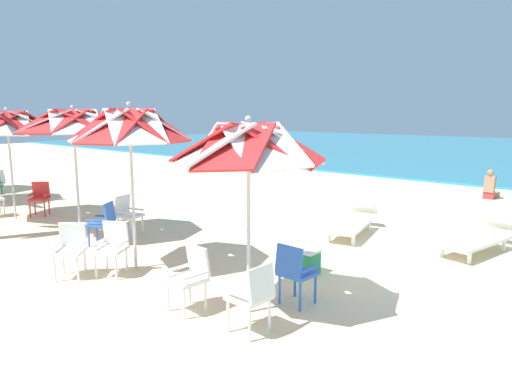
# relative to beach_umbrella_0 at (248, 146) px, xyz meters

# --- Properties ---
(ground_plane) EXTENTS (80.00, 80.00, 0.00)m
(ground_plane) POSITION_rel_beach_umbrella_0_xyz_m (0.91, 3.18, -2.20)
(ground_plane) COLOR beige
(beach_umbrella_0) EXTENTS (1.99, 1.99, 2.58)m
(beach_umbrella_0) POSITION_rel_beach_umbrella_0_xyz_m (0.00, 0.00, 0.00)
(beach_umbrella_0) COLOR silver
(beach_umbrella_0) RESTS_ON ground
(plastic_chair_0) EXTENTS (0.48, 0.45, 0.87)m
(plastic_chair_0) POSITION_rel_beach_umbrella_0_xyz_m (0.44, -0.41, -1.70)
(plastic_chair_0) COLOR white
(plastic_chair_0) RESTS_ON ground
(plastic_chair_1) EXTENTS (0.45, 0.47, 0.87)m
(plastic_chair_1) POSITION_rel_beach_umbrella_0_xyz_m (0.32, 0.58, -1.70)
(plastic_chair_1) COLOR blue
(plastic_chair_1) RESTS_ON ground
(plastic_chair_2) EXTENTS (0.46, 0.49, 0.87)m
(plastic_chair_2) POSITION_rel_beach_umbrella_0_xyz_m (-0.63, -0.46, -1.70)
(plastic_chair_2) COLOR white
(plastic_chair_2) RESTS_ON ground
(beach_umbrella_1) EXTENTS (2.03, 2.03, 2.80)m
(beach_umbrella_1) POSITION_rel_beach_umbrella_0_xyz_m (-2.60, 0.01, 0.19)
(beach_umbrella_1) COLOR silver
(beach_umbrella_1) RESTS_ON ground
(plastic_chair_3) EXTENTS (0.63, 0.63, 0.87)m
(plastic_chair_3) POSITION_rel_beach_umbrella_0_xyz_m (-3.05, -0.89, -1.70)
(plastic_chair_3) COLOR white
(plastic_chair_3) RESTS_ON ground
(plastic_chair_4) EXTENTS (0.61, 0.62, 0.87)m
(plastic_chair_4) POSITION_rel_beach_umbrella_0_xyz_m (-2.63, -0.40, -1.70)
(plastic_chair_4) COLOR white
(plastic_chair_4) RESTS_ON ground
(beach_umbrella_2) EXTENTS (2.37, 2.37, 2.78)m
(beach_umbrella_2) POSITION_rel_beach_umbrella_0_xyz_m (-5.12, 0.33, 0.23)
(beach_umbrella_2) COLOR silver
(beach_umbrella_2) RESTS_ON ground
(plastic_chair_5) EXTENTS (0.63, 0.62, 0.87)m
(plastic_chair_5) POSITION_rel_beach_umbrella_0_xyz_m (-4.25, 0.39, -1.70)
(plastic_chair_5) COLOR blue
(plastic_chair_5) RESTS_ON ground
(plastic_chair_6) EXTENTS (0.57, 0.54, 0.87)m
(plastic_chair_6) POSITION_rel_beach_umbrella_0_xyz_m (-4.52, 1.11, -1.70)
(plastic_chair_6) COLOR white
(plastic_chair_6) RESTS_ON ground
(beach_umbrella_3) EXTENTS (2.50, 2.50, 2.76)m
(beach_umbrella_3) POSITION_rel_beach_umbrella_0_xyz_m (-8.02, 0.13, 0.16)
(beach_umbrella_3) COLOR silver
(beach_umbrella_3) RESTS_ON ground
(plastic_chair_7) EXTENTS (0.63, 0.63, 0.87)m
(plastic_chair_7) POSITION_rel_beach_umbrella_0_xyz_m (-7.94, 0.72, -1.70)
(plastic_chair_7) COLOR red
(plastic_chair_7) RESTS_ON ground
(sun_lounger_1) EXTENTS (1.04, 2.23, 0.62)m
(sun_lounger_1) POSITION_rel_beach_umbrella_0_xyz_m (1.53, 4.86, -1.92)
(sun_lounger_1) COLOR white
(sun_lounger_1) RESTS_ON ground
(sun_lounger_2) EXTENTS (1.12, 2.23, 0.62)m
(sun_lounger_2) POSITION_rel_beach_umbrella_0_xyz_m (-0.94, 4.42, -1.92)
(sun_lounger_2) COLOR white
(sun_lounger_2) RESTS_ON ground
(cooler_box) EXTENTS (0.50, 0.34, 0.40)m
(cooler_box) POSITION_rel_beach_umbrella_0_xyz_m (-0.35, 1.73, -2.00)
(cooler_box) COLOR #238C4C
(cooler_box) RESTS_ON ground
(beachgoer_seated) EXTENTS (0.30, 0.93, 0.92)m
(beachgoer_seated) POSITION_rel_beach_umbrella_0_xyz_m (0.18, 11.03, -1.90)
(beachgoer_seated) COLOR red
(beachgoer_seated) RESTS_ON ground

